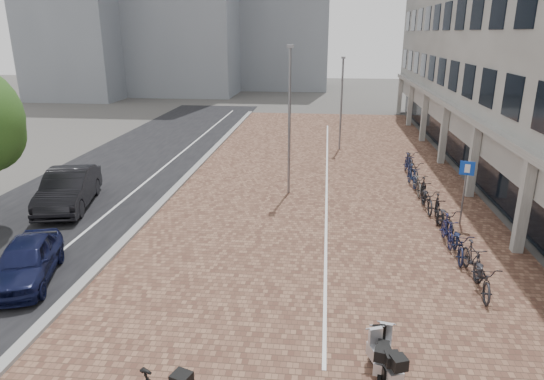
# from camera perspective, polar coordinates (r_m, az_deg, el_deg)

# --- Properties ---
(ground) EXTENTS (140.00, 140.00, 0.00)m
(ground) POSITION_cam_1_polar(r_m,az_deg,el_deg) (14.27, -2.76, -12.55)
(ground) COLOR #474442
(ground) RESTS_ON ground
(plaza_brick) EXTENTS (14.50, 42.00, 0.04)m
(plaza_brick) POSITION_cam_1_polar(r_m,az_deg,el_deg) (25.17, 6.07, 1.30)
(plaza_brick) COLOR brown
(plaza_brick) RESTS_ON ground
(street_asphalt) EXTENTS (8.00, 50.00, 0.03)m
(street_asphalt) POSITION_cam_1_polar(r_m,az_deg,el_deg) (27.49, -17.52, 1.99)
(street_asphalt) COLOR black
(street_asphalt) RESTS_ON ground
(curb) EXTENTS (0.35, 42.00, 0.14)m
(curb) POSITION_cam_1_polar(r_m,az_deg,el_deg) (26.15, -9.68, 1.93)
(curb) COLOR gray
(curb) RESTS_ON ground
(lane_line) EXTENTS (0.12, 44.00, 0.00)m
(lane_line) POSITION_cam_1_polar(r_m,az_deg,el_deg) (26.74, -13.60, 1.93)
(lane_line) COLOR white
(lane_line) RESTS_ON street_asphalt
(parking_line) EXTENTS (0.10, 30.00, 0.00)m
(parking_line) POSITION_cam_1_polar(r_m,az_deg,el_deg) (25.17, 6.52, 1.34)
(parking_line) COLOR white
(parking_line) RESTS_ON plaza_brick
(office_building) EXTENTS (8.40, 40.00, 15.00)m
(office_building) POSITION_cam_1_polar(r_m,az_deg,el_deg) (30.16, 29.26, 18.24)
(office_building) COLOR #A9A9A3
(office_building) RESTS_ON ground
(car_navy) EXTENTS (2.63, 4.17, 1.32)m
(car_navy) POSITION_cam_1_polar(r_m,az_deg,el_deg) (16.59, -27.15, -7.51)
(car_navy) COLOR black
(car_navy) RESTS_ON ground
(car_dark) EXTENTS (2.87, 5.29, 1.65)m
(car_dark) POSITION_cam_1_polar(r_m,az_deg,el_deg) (22.62, -23.00, 0.12)
(car_dark) COLOR black
(car_dark) RESTS_ON ground
(scooter_front) EXTENTS (0.92, 1.51, 0.99)m
(scooter_front) POSITION_cam_1_polar(r_m,az_deg,el_deg) (11.40, 13.21, -18.99)
(scooter_front) COLOR #BCBCC2
(scooter_front) RESTS_ON ground
(scooter_mid) EXTENTS (0.66, 1.44, 0.96)m
(scooter_mid) POSITION_cam_1_polar(r_m,az_deg,el_deg) (11.53, 13.12, -18.61)
(scooter_mid) COLOR black
(scooter_mid) RESTS_ON ground
(scooter_back) EXTENTS (0.70, 1.43, 0.94)m
(scooter_back) POSITION_cam_1_polar(r_m,az_deg,el_deg) (11.65, 13.04, -18.22)
(scooter_back) COLOR #BBBBC0
(scooter_back) RESTS_ON ground
(parking_sign) EXTENTS (0.53, 0.22, 2.61)m
(parking_sign) POSITION_cam_1_polar(r_m,az_deg,el_deg) (20.05, 21.96, 0.86)
(parking_sign) COLOR slate
(parking_sign) RESTS_ON ground
(lamp_near) EXTENTS (0.12, 0.12, 6.72)m
(lamp_near) POSITION_cam_1_polar(r_m,az_deg,el_deg) (22.02, 2.07, 7.92)
(lamp_near) COLOR slate
(lamp_near) RESTS_ON ground
(lamp_far) EXTENTS (0.12, 0.12, 5.80)m
(lamp_far) POSITION_cam_1_polar(r_m,az_deg,el_deg) (31.25, 8.22, 9.97)
(lamp_far) COLOR slate
(lamp_far) RESTS_ON ground
(bike_row) EXTENTS (1.13, 15.81, 1.05)m
(bike_row) POSITION_cam_1_polar(r_m,az_deg,el_deg) (21.61, 18.34, -1.01)
(bike_row) COLOR black
(bike_row) RESTS_ON ground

